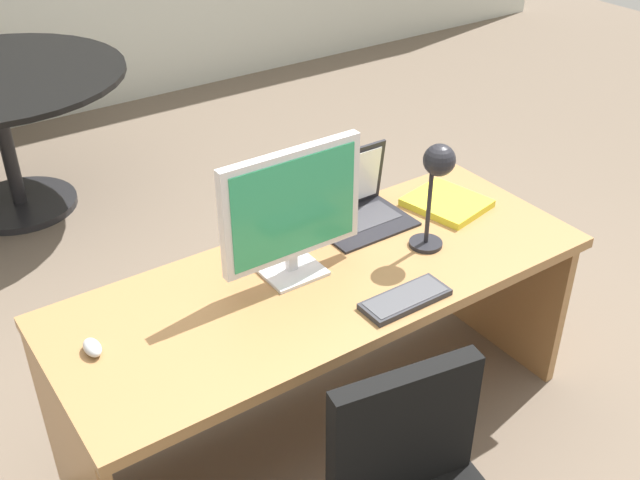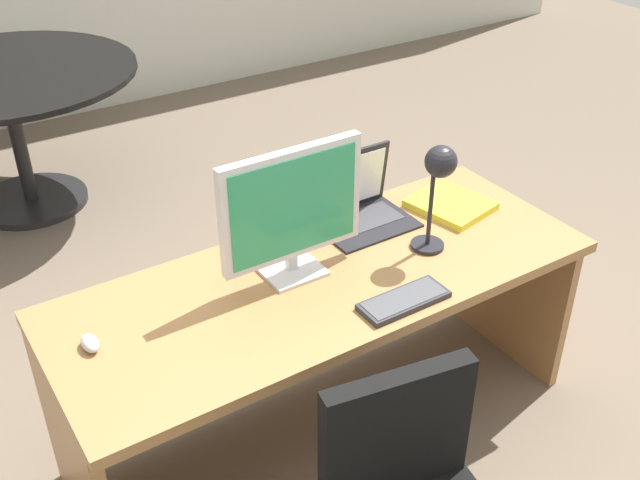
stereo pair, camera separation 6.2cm
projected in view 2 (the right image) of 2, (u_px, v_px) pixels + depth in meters
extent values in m
plane|color=#6B5B4C|center=(170.00, 250.00, 4.02)|extent=(12.00, 12.00, 0.00)
cube|color=#9E7042|center=(326.00, 280.00, 2.58)|extent=(1.88, 0.73, 0.04)
cube|color=#9E7042|center=(77.00, 468.00, 2.35)|extent=(0.04, 0.64, 0.68)
cube|color=#9E7042|center=(508.00, 281.00, 3.19)|extent=(0.04, 0.64, 0.68)
cube|color=#9E7042|center=(287.00, 314.00, 2.95)|extent=(1.65, 0.02, 0.48)
cube|color=silver|center=(293.00, 271.00, 2.57)|extent=(0.20, 0.16, 0.01)
cube|color=silver|center=(291.00, 261.00, 2.56)|extent=(0.04, 0.02, 0.06)
cube|color=silver|center=(292.00, 204.00, 2.43)|extent=(0.51, 0.04, 0.39)
cube|color=#2D9966|center=(295.00, 207.00, 2.42)|extent=(0.46, 0.00, 0.34)
cube|color=black|center=(365.00, 224.00, 2.84)|extent=(0.35, 0.27, 0.01)
cube|color=#38383D|center=(362.00, 220.00, 2.85)|extent=(0.30, 0.15, 0.00)
cube|color=black|center=(348.00, 180.00, 2.86)|extent=(0.35, 0.04, 0.25)
cube|color=white|center=(349.00, 181.00, 2.85)|extent=(0.31, 0.03, 0.21)
cube|color=#2D2D33|center=(404.00, 301.00, 2.43)|extent=(0.30, 0.12, 0.02)
cube|color=#47474C|center=(404.00, 298.00, 2.42)|extent=(0.28, 0.10, 0.00)
ellipsoid|color=#B7BABF|center=(90.00, 343.00, 2.24)|extent=(0.05, 0.09, 0.04)
cylinder|color=black|center=(427.00, 245.00, 2.71)|extent=(0.12, 0.12, 0.01)
cylinder|color=black|center=(431.00, 207.00, 2.63)|extent=(0.02, 0.02, 0.30)
sphere|color=black|center=(441.00, 162.00, 2.50)|extent=(0.11, 0.11, 0.11)
cube|color=yellow|center=(450.00, 205.00, 2.94)|extent=(0.30, 0.33, 0.03)
cube|color=black|center=(396.00, 433.00, 2.05)|extent=(0.44, 0.14, 0.41)
cylinder|color=black|center=(32.00, 200.00, 4.43)|extent=(0.63, 0.63, 0.04)
cylinder|color=black|center=(18.00, 139.00, 4.22)|extent=(0.08, 0.08, 0.74)
cylinder|color=black|center=(3.00, 73.00, 4.02)|extent=(1.40, 1.40, 0.03)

